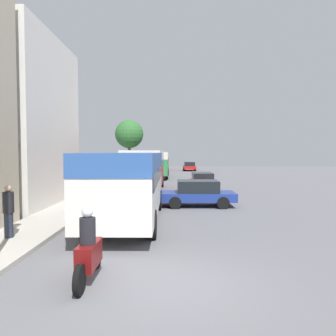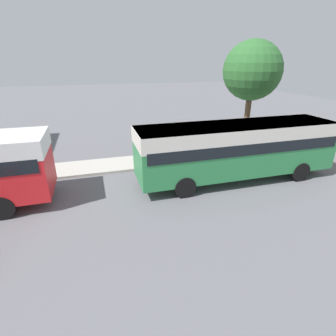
{
  "view_description": "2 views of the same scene",
  "coord_description": "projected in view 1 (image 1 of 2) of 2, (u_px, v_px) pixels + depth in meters",
  "views": [
    {
      "loc": [
        0.03,
        -7.19,
        2.94
      ],
      "look_at": [
        -0.31,
        26.63,
        1.3
      ],
      "focal_mm": 35.0,
      "sensor_mm": 36.0,
      "label": 1
    },
    {
      "loc": [
        9.49,
        24.06,
        5.84
      ],
      "look_at": [
        -1.5,
        27.25,
        1.06
      ],
      "focal_mm": 28.0,
      "sensor_mm": 36.0,
      "label": 2
    }
  ],
  "objects": [
    {
      "name": "street_tree",
      "position": [
        129.0,
        134.0,
        40.71
      ],
      "size": [
        3.52,
        3.52,
        6.8
      ],
      "color": "brown",
      "rests_on": "sidewalk"
    },
    {
      "name": "bus_following",
      "position": [
        145.0,
        165.0,
        24.57
      ],
      "size": [
        2.58,
        9.56,
        3.05
      ],
      "color": "red",
      "rests_on": "ground_plane"
    },
    {
      "name": "bus_lead",
      "position": [
        129.0,
        177.0,
        13.8
      ],
      "size": [
        2.58,
        9.07,
        2.91
      ],
      "color": "silver",
      "rests_on": "ground_plane"
    },
    {
      "name": "bus_third_in_line",
      "position": [
        158.0,
        161.0,
        38.08
      ],
      "size": [
        2.55,
        10.15,
        2.91
      ],
      "color": "#2D8447",
      "rests_on": "ground_plane"
    },
    {
      "name": "bus_rear",
      "position": [
        160.0,
        159.0,
        51.98
      ],
      "size": [
        2.63,
        9.77,
        2.96
      ],
      "color": "#EA5B23",
      "rests_on": "ground_plane"
    },
    {
      "name": "ground_plane",
      "position": [
        170.0,
        284.0,
        7.32
      ],
      "size": [
        120.0,
        120.0,
        0.0
      ],
      "primitive_type": "plane",
      "color": "slate"
    },
    {
      "name": "car_crossing",
      "position": [
        189.0,
        166.0,
        52.08
      ],
      "size": [
        1.94,
        4.48,
        1.38
      ],
      "color": "red",
      "rests_on": "ground_plane"
    },
    {
      "name": "building_midblock",
      "position": [
        7.0,
        122.0,
        18.02
      ],
      "size": [
        5.72,
        7.95,
        9.2
      ],
      "color": "silver",
      "rests_on": "ground_plane"
    },
    {
      "name": "motorcycle_behind_lead",
      "position": [
        89.0,
        251.0,
        7.45
      ],
      "size": [
        0.39,
        2.24,
        1.73
      ],
      "color": "maroon",
      "rests_on": "ground_plane"
    },
    {
      "name": "car_distant",
      "position": [
        202.0,
        181.0,
        25.3
      ],
      "size": [
        1.81,
        4.26,
        1.36
      ],
      "color": "red",
      "rests_on": "ground_plane"
    },
    {
      "name": "pedestrian_near_curb",
      "position": [
        8.0,
        211.0,
        10.67
      ],
      "size": [
        0.35,
        0.35,
        1.72
      ],
      "color": "#232838",
      "rests_on": "sidewalk"
    },
    {
      "name": "car_far_curb",
      "position": [
        198.0,
        193.0,
        17.76
      ],
      "size": [
        4.0,
        1.9,
        1.41
      ],
      "rotation": [
        0.0,
        0.0,
        -1.57
      ],
      "color": "navy",
      "rests_on": "ground_plane"
    }
  ]
}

